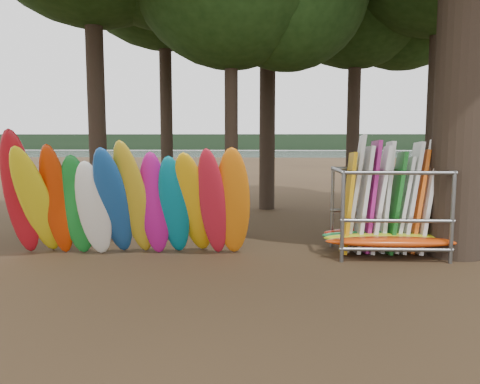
{
  "coord_description": "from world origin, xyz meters",
  "views": [
    {
      "loc": [
        -0.27,
        -10.43,
        2.75
      ],
      "look_at": [
        -0.78,
        1.5,
        1.4
      ],
      "focal_mm": 35.0,
      "sensor_mm": 36.0,
      "label": 1
    }
  ],
  "objects": [
    {
      "name": "ground",
      "position": [
        0.0,
        0.0,
        0.0
      ],
      "size": [
        120.0,
        120.0,
        0.0
      ],
      "primitive_type": "plane",
      "color": "#47331E",
      "rests_on": "ground"
    },
    {
      "name": "lake",
      "position": [
        0.0,
        60.0,
        0.0
      ],
      "size": [
        160.0,
        160.0,
        0.0
      ],
      "primitive_type": "plane",
      "color": "gray",
      "rests_on": "ground"
    },
    {
      "name": "far_shore",
      "position": [
        0.0,
        110.0,
        2.0
      ],
      "size": [
        160.0,
        4.0,
        4.0
      ],
      "primitive_type": "cube",
      "color": "black",
      "rests_on": "ground"
    },
    {
      "name": "kayak_row",
      "position": [
        -3.36,
        0.1,
        1.29
      ],
      "size": [
        5.82,
        2.22,
        3.12
      ],
      "color": "#B1121D",
      "rests_on": "ground"
    },
    {
      "name": "storage_rack",
      "position": [
        2.78,
        0.71,
        0.98
      ],
      "size": [
        3.08,
        1.55,
        2.88
      ],
      "color": "slate",
      "rests_on": "ground"
    }
  ]
}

